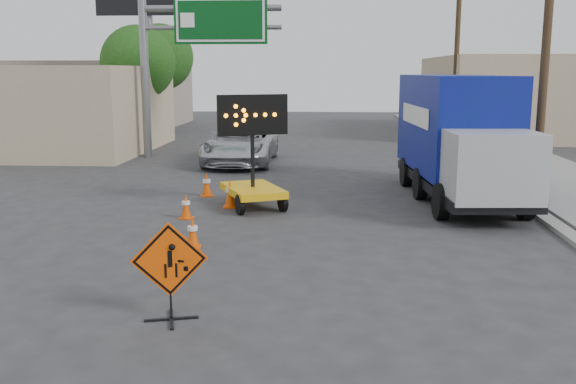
# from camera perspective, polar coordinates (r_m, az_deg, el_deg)

# --- Properties ---
(ground) EXTENTS (100.00, 100.00, 0.00)m
(ground) POSITION_cam_1_polar(r_m,az_deg,el_deg) (10.80, -5.38, -9.92)
(ground) COLOR #2D2D30
(ground) RESTS_ON ground
(curb_right) EXTENTS (0.40, 60.00, 0.12)m
(curb_right) POSITION_cam_1_polar(r_m,az_deg,el_deg) (25.84, 16.21, 2.01)
(curb_right) COLOR gray
(curb_right) RESTS_ON ground
(sidewalk_right) EXTENTS (4.00, 60.00, 0.15)m
(sidewalk_right) POSITION_cam_1_polar(r_m,az_deg,el_deg) (26.42, 21.09, 1.93)
(sidewalk_right) COLOR gray
(sidewalk_right) RESTS_ON ground
(storefront_left_near) EXTENTS (14.00, 10.00, 4.00)m
(storefront_left_near) POSITION_cam_1_polar(r_m,az_deg,el_deg) (33.86, -23.86, 6.81)
(storefront_left_near) COLOR tan
(storefront_left_near) RESTS_ON ground
(storefront_left_far) EXTENTS (12.00, 10.00, 4.40)m
(storefront_left_far) POSITION_cam_1_polar(r_m,az_deg,el_deg) (47.05, -17.05, 8.35)
(storefront_left_far) COLOR gray
(storefront_left_far) RESTS_ON ground
(building_right_far) EXTENTS (10.00, 14.00, 4.60)m
(building_right_far) POSITION_cam_1_polar(r_m,az_deg,el_deg) (41.56, 19.91, 8.06)
(building_right_far) COLOR tan
(building_right_far) RESTS_ON ground
(highway_gantry) EXTENTS (6.18, 0.38, 6.90)m
(highway_gantry) POSITION_cam_1_polar(r_m,az_deg,el_deg) (28.61, -8.67, 13.19)
(highway_gantry) COLOR slate
(highway_gantry) RESTS_ON ground
(billboard) EXTENTS (6.10, 0.54, 9.85)m
(billboard) POSITION_cam_1_polar(r_m,az_deg,el_deg) (37.38, -12.16, 15.99)
(billboard) COLOR slate
(billboard) RESTS_ON ground
(utility_pole_near) EXTENTS (1.80, 0.26, 9.00)m
(utility_pole_near) POSITION_cam_1_polar(r_m,az_deg,el_deg) (20.96, 21.99, 12.41)
(utility_pole_near) COLOR #3F2D1B
(utility_pole_near) RESTS_ON ground
(utility_pole_far) EXTENTS (1.80, 0.26, 9.00)m
(utility_pole_far) POSITION_cam_1_polar(r_m,az_deg,el_deg) (34.56, 14.77, 11.88)
(utility_pole_far) COLOR #3F2D1B
(utility_pole_far) RESTS_ON ground
(tree_left_near) EXTENTS (3.71, 3.71, 6.03)m
(tree_left_near) POSITION_cam_1_polar(r_m,az_deg,el_deg) (33.40, -13.20, 11.11)
(tree_left_near) COLOR #3F2D1B
(tree_left_near) RESTS_ON ground
(tree_left_far) EXTENTS (4.10, 4.10, 6.66)m
(tree_left_far) POSITION_cam_1_polar(r_m,az_deg,el_deg) (41.37, -11.29, 11.67)
(tree_left_far) COLOR #3F2D1B
(tree_left_far) RESTS_ON ground
(construction_sign) EXTENTS (1.14, 0.82, 1.56)m
(construction_sign) POSITION_cam_1_polar(r_m,az_deg,el_deg) (10.01, -10.47, -6.74)
(construction_sign) COLOR black
(construction_sign) RESTS_ON ground
(arrow_board) EXTENTS (2.13, 2.57, 3.16)m
(arrow_board) POSITION_cam_1_polar(r_m,az_deg,el_deg) (17.96, -3.15, 0.80)
(arrow_board) COLOR #E1A50C
(arrow_board) RESTS_ON ground
(pickup_truck) EXTENTS (2.71, 5.85, 1.62)m
(pickup_truck) POSITION_cam_1_polar(r_m,az_deg,el_deg) (26.58, -4.21, 4.28)
(pickup_truck) COLOR silver
(pickup_truck) RESTS_ON ground
(box_truck) EXTENTS (2.87, 7.84, 3.66)m
(box_truck) POSITION_cam_1_polar(r_m,az_deg,el_deg) (19.60, 14.96, 4.12)
(box_truck) COLOR black
(box_truck) RESTS_ON ground
(cone_a) EXTENTS (0.38, 0.38, 0.69)m
(cone_a) POSITION_cam_1_polar(r_m,az_deg,el_deg) (14.11, -8.48, -3.56)
(cone_a) COLOR #DF4704
(cone_a) RESTS_ON ground
(cone_b) EXTENTS (0.43, 0.43, 0.66)m
(cone_b) POSITION_cam_1_polar(r_m,az_deg,el_deg) (16.89, -9.06, -1.25)
(cone_b) COLOR #DF4704
(cone_b) RESTS_ON ground
(cone_c) EXTENTS (0.43, 0.43, 0.79)m
(cone_c) POSITION_cam_1_polar(r_m,az_deg,el_deg) (18.10, -5.17, -0.13)
(cone_c) COLOR #DF4704
(cone_c) RESTS_ON ground
(cone_d) EXTENTS (0.48, 0.48, 0.74)m
(cone_d) POSITION_cam_1_polar(r_m,az_deg,el_deg) (19.80, -7.23, 0.69)
(cone_d) COLOR #DF4704
(cone_d) RESTS_ON ground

